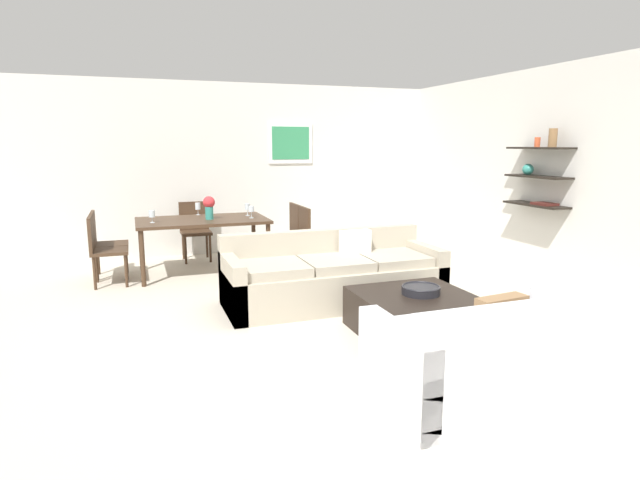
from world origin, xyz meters
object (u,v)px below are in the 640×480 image
Objects in this scene: wine_glass_left_near at (152,214)px; wine_glass_head at (198,207)px; coffee_table at (417,315)px; wine_glass_right_far at (247,207)px; sofa_beige at (333,277)px; wine_glass_right_near at (251,210)px; dining_chair_left_near at (102,246)px; loveseat_white at (495,357)px; decorative_bowl at (421,290)px; dining_chair_left_far at (103,240)px; dining_chair_head at (195,227)px; centerpiece_vase at (209,206)px; dining_table at (202,224)px; dining_chair_right_near at (297,234)px; dining_chair_right_far at (288,229)px.

wine_glass_left_near is 0.87m from wine_glass_head.
wine_glass_right_far reaches higher than coffee_table.
sofa_beige is at bearing -63.21° from wine_glass_head.
dining_chair_left_near is at bearing -176.91° from wine_glass_right_near.
wine_glass_head reaches higher than wine_glass_left_near.
dining_chair_left_near reaches higher than coffee_table.
loveseat_white is 1.29m from decorative_bowl.
dining_chair_left_far is at bearing 176.91° from wine_glass_right_far.
dining_chair_head is 1.07m from centerpiece_vase.
wine_glass_right_far is (1.30, 0.25, 0.01)m from wine_glass_left_near.
wine_glass_right_near is 0.93× the size of wine_glass_head.
wine_glass_right_far is (0.65, -0.79, 0.37)m from dining_chair_head.
coffee_table is 4.01m from dining_chair_left_near.
loveseat_white is 4.57m from dining_table.
wine_glass_left_near reaches higher than dining_chair_head.
dining_chair_left_far is 1.00× the size of dining_chair_right_near.
dining_chair_right_near is 5.49× the size of wine_glass_left_near.
wine_glass_right_near is (1.92, -0.36, 0.36)m from dining_chair_left_far.
wine_glass_right_near is (-0.62, 0.10, 0.36)m from dining_chair_right_near.
decorative_bowl is 0.41× the size of dining_chair_right_far.
dining_chair_right_near is 5.06× the size of wine_glass_head.
dining_chair_head reaches higher than dining_table.
wine_glass_right_near is (-0.53, 1.75, 0.58)m from sofa_beige.
dining_chair_right_near is 1.48m from wine_glass_head.
sofa_beige is at bearing -75.29° from wine_glass_right_far.
wine_glass_left_near is 1.30m from wine_glass_right_near.
wine_glass_right_far is (0.65, 0.13, 0.19)m from dining_table.
dining_chair_left_far reaches higher than decorative_bowl.
wine_glass_head reaches higher than wine_glass_right_far.
dining_chair_right_near is at bearing -28.21° from wine_glass_head.
wine_glass_right_near is (0.65, -0.13, 0.18)m from dining_table.
dining_chair_right_far is at bearing 94.74° from coffee_table.
dining_chair_left_near is at bearing -90.00° from dining_chair_left_far.
wine_glass_right_near is at bearing -41.61° from wine_glass_head.
decorative_bowl is 3.71m from wine_glass_left_near.
wine_glass_head is at bearing 100.10° from centerpiece_vase.
dining_chair_head is (-1.54, 4.00, 0.31)m from coffee_table.
wine_glass_left_near is at bearing -168.99° from dining_table.
wine_glass_head is at bearing 138.39° from wine_glass_right_near.
wine_glass_head reaches higher than dining_chair_right_near.
dining_chair_head is at bearing 105.45° from loveseat_white.
dining_chair_left_far is 5.49× the size of wine_glass_left_near.
coffee_table is 3.16m from wine_glass_right_near.
dining_chair_left_far reaches higher than dining_table.
decorative_bowl is 2.09× the size of wine_glass_right_far.
dining_chair_right_far reaches higher than sofa_beige.
wine_glass_left_near is (-2.24, 2.92, 0.44)m from decorative_bowl.
sofa_beige is at bearing -59.21° from centerpiece_vase.
loveseat_white is 4.30m from wine_glass_right_near.
wine_glass_left_near is 0.92× the size of wine_glass_head.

